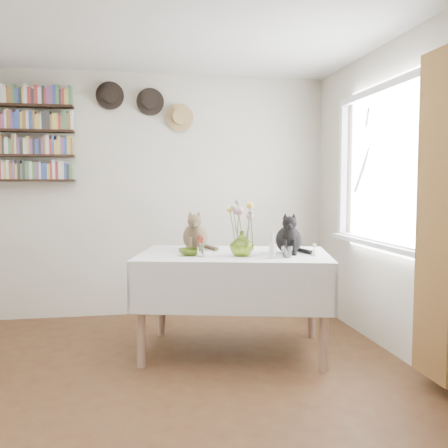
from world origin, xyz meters
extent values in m
cube|color=brown|center=(0.00, 0.00, -0.02)|extent=(4.04, 4.54, 0.04)
cube|color=beige|center=(0.00, 2.27, 1.25)|extent=(4.04, 0.04, 2.54)
cube|color=beige|center=(0.00, -2.27, 1.25)|extent=(4.04, 0.04, 2.54)
cube|color=beige|center=(2.02, 0.00, 1.25)|extent=(0.04, 4.54, 2.54)
cube|color=white|center=(1.97, 0.80, 1.50)|extent=(0.01, 1.40, 1.20)
cube|color=white|center=(1.97, 0.80, 2.13)|extent=(0.06, 1.52, 0.06)
cube|color=white|center=(1.97, 0.80, 0.87)|extent=(0.06, 1.52, 0.06)
cube|color=white|center=(1.97, 0.07, 1.50)|extent=(0.06, 0.06, 1.20)
cube|color=white|center=(1.97, 1.53, 1.50)|extent=(0.06, 0.06, 1.20)
cube|color=white|center=(1.94, 0.80, 0.87)|extent=(0.12, 1.50, 0.04)
cube|color=brown|center=(1.90, -0.12, 1.15)|extent=(0.12, 0.38, 2.10)
cube|color=white|center=(0.76, 0.91, 0.77)|extent=(1.69, 1.30, 0.06)
cylinder|color=#A37C66|center=(0.01, 0.68, 0.37)|extent=(0.06, 0.06, 0.74)
cylinder|color=#A37C66|center=(1.31, 0.35, 0.37)|extent=(0.06, 0.06, 0.74)
cylinder|color=#A37C66|center=(0.20, 1.46, 0.37)|extent=(0.06, 0.06, 0.74)
cylinder|color=#A37C66|center=(1.51, 1.14, 0.37)|extent=(0.06, 0.06, 0.74)
imported|color=#A8C441|center=(0.79, 0.73, 0.90)|extent=(0.19, 0.19, 0.19)
imported|color=#A8C441|center=(0.40, 0.84, 0.83)|extent=(0.20, 0.20, 0.05)
imported|color=white|center=(1.10, 0.59, 0.85)|extent=(0.13, 0.13, 0.09)
cylinder|color=white|center=(0.99, 0.58, 0.86)|extent=(0.05, 0.05, 0.11)
cylinder|color=white|center=(0.99, 0.58, 0.96)|extent=(0.02, 0.02, 0.09)
cylinder|color=white|center=(0.47, 0.76, 0.84)|extent=(0.05, 0.05, 0.08)
cone|color=white|center=(1.33, 0.63, 0.84)|extent=(0.05, 0.05, 0.07)
sphere|color=beige|center=(1.33, 0.63, 0.89)|extent=(0.03, 0.03, 0.03)
cylinder|color=#4C7233|center=(0.76, 0.74, 1.01)|extent=(0.01, 0.01, 0.30)
sphere|color=pink|center=(0.76, 0.74, 1.16)|extent=(0.07, 0.07, 0.07)
cylinder|color=#4C7233|center=(0.83, 0.71, 0.99)|extent=(0.01, 0.01, 0.26)
sphere|color=pink|center=(0.83, 0.71, 1.12)|extent=(0.06, 0.06, 0.06)
cylinder|color=#4C7233|center=(0.85, 0.76, 1.03)|extent=(0.01, 0.01, 0.34)
sphere|color=yellow|center=(0.85, 0.76, 1.20)|extent=(0.06, 0.06, 0.06)
cylinder|color=#4C7233|center=(0.73, 0.77, 1.01)|extent=(0.01, 0.01, 0.31)
sphere|color=yellow|center=(0.73, 0.77, 1.17)|extent=(0.05, 0.05, 0.05)
cylinder|color=#4C7233|center=(0.79, 0.78, 1.04)|extent=(0.01, 0.01, 0.37)
sphere|color=#999E93|center=(0.79, 0.78, 1.23)|extent=(0.04, 0.04, 0.04)
cylinder|color=#4C7233|center=(0.74, 0.70, 1.02)|extent=(0.01, 0.01, 0.33)
sphere|color=#999E93|center=(0.74, 0.70, 1.19)|extent=(0.04, 0.04, 0.04)
cylinder|color=#4C7233|center=(0.86, 0.69, 1.00)|extent=(0.01, 0.01, 0.29)
sphere|color=#999E93|center=(0.86, 0.69, 1.15)|extent=(0.04, 0.04, 0.04)
cube|color=black|center=(-1.10, 2.16, 1.40)|extent=(1.00, 0.16, 0.02)
cube|color=black|center=(-1.10, 2.16, 1.64)|extent=(1.00, 0.16, 0.02)
cube|color=black|center=(-1.10, 2.16, 1.88)|extent=(1.00, 0.16, 0.02)
cube|color=black|center=(-1.10, 2.16, 2.12)|extent=(1.00, 0.16, 0.02)
cylinder|color=black|center=(-0.25, 2.21, 2.25)|extent=(0.28, 0.02, 0.28)
cylinder|color=black|center=(-0.25, 2.17, 2.25)|extent=(0.16, 0.08, 0.16)
cylinder|color=black|center=(0.15, 2.21, 2.20)|extent=(0.28, 0.02, 0.28)
cylinder|color=black|center=(0.15, 2.17, 2.20)|extent=(0.16, 0.08, 0.16)
cylinder|color=tan|center=(0.45, 2.21, 2.05)|extent=(0.28, 0.02, 0.28)
cylinder|color=tan|center=(0.45, 2.17, 2.05)|extent=(0.16, 0.08, 0.16)
camera|label=1|loc=(-0.03, -2.99, 1.35)|focal=40.00mm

